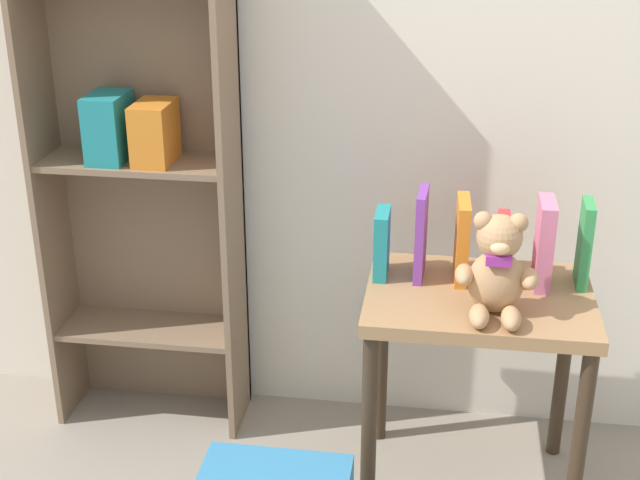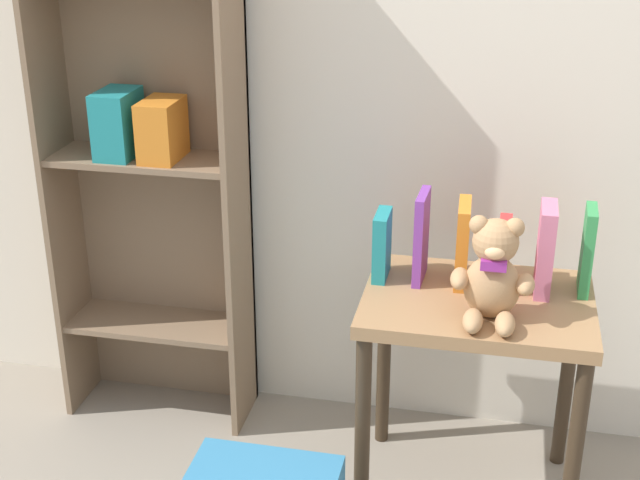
% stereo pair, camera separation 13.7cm
% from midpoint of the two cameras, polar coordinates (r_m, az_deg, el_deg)
% --- Properties ---
extents(wall_back, '(4.80, 0.06, 2.50)m').
position_cam_midpoint_polar(wall_back, '(2.49, 9.46, 14.21)').
color(wall_back, silver).
rests_on(wall_back, ground_plane).
extents(bookshelf_side, '(0.57, 0.23, 1.67)m').
position_cam_midpoint_polar(bookshelf_side, '(2.60, -9.59, 7.28)').
color(bookshelf_side, '#7F664C').
rests_on(bookshelf_side, ground_plane).
extents(display_table, '(0.58, 0.44, 0.60)m').
position_cam_midpoint_polar(display_table, '(2.36, 11.58, -5.88)').
color(display_table, '#9E754C').
rests_on(display_table, ground_plane).
extents(teddy_bear, '(0.20, 0.18, 0.26)m').
position_cam_midpoint_polar(teddy_bear, '(2.16, 12.80, -2.15)').
color(teddy_bear, tan).
rests_on(teddy_bear, display_table).
extents(book_standing_teal, '(0.04, 0.12, 0.18)m').
position_cam_midpoint_polar(book_standing_teal, '(2.35, 5.66, -0.35)').
color(book_standing_teal, teal).
rests_on(book_standing_teal, display_table).
extents(book_standing_purple, '(0.03, 0.13, 0.24)m').
position_cam_midpoint_polar(book_standing_purple, '(2.33, 8.24, 0.18)').
color(book_standing_purple, purple).
rests_on(book_standing_purple, display_table).
extents(book_standing_orange, '(0.04, 0.15, 0.22)m').
position_cam_midpoint_polar(book_standing_orange, '(2.34, 10.77, -0.23)').
color(book_standing_orange, orange).
rests_on(book_standing_orange, display_table).
extents(book_standing_red, '(0.03, 0.13, 0.18)m').
position_cam_midpoint_polar(book_standing_red, '(2.34, 13.27, -0.92)').
color(book_standing_red, red).
rests_on(book_standing_red, display_table).
extents(book_standing_pink, '(0.04, 0.13, 0.23)m').
position_cam_midpoint_polar(book_standing_pink, '(2.33, 15.87, -0.60)').
color(book_standing_pink, '#D17093').
rests_on(book_standing_pink, display_table).
extents(book_standing_green, '(0.03, 0.11, 0.23)m').
position_cam_midpoint_polar(book_standing_green, '(2.37, 18.34, -0.66)').
color(book_standing_green, '#33934C').
rests_on(book_standing_green, display_table).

